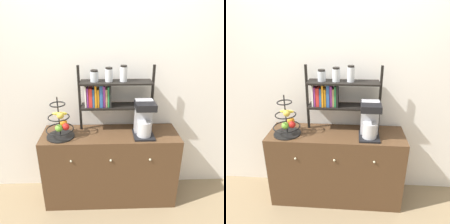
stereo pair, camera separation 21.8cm
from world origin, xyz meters
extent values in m
plane|color=#847051|center=(0.00, 0.00, 0.00)|extent=(12.00, 12.00, 0.00)
cube|color=silver|center=(0.00, 0.48, 1.30)|extent=(7.00, 0.05, 2.60)
cube|color=#4C331E|center=(0.00, 0.22, 0.41)|extent=(1.42, 0.43, 0.83)
sphere|color=#B2AD8C|center=(-0.39, -0.01, 0.65)|extent=(0.02, 0.02, 0.02)
sphere|color=#B2AD8C|center=(0.00, -0.01, 0.65)|extent=(0.02, 0.02, 0.02)
sphere|color=#B2AD8C|center=(0.39, -0.01, 0.65)|extent=(0.02, 0.02, 0.02)
cube|color=black|center=(0.34, 0.15, 0.84)|extent=(0.20, 0.24, 0.02)
cube|color=#B7B7BC|center=(0.34, 0.22, 1.02)|extent=(0.17, 0.10, 0.35)
cylinder|color=#B7B7BC|center=(0.34, 0.13, 0.92)|extent=(0.14, 0.14, 0.15)
cube|color=black|center=(0.34, 0.14, 1.16)|extent=(0.19, 0.19, 0.07)
cylinder|color=black|center=(-0.50, 0.17, 0.83)|extent=(0.28, 0.28, 0.01)
cylinder|color=black|center=(-0.50, 0.17, 1.05)|extent=(0.01, 0.01, 0.41)
torus|color=black|center=(-0.50, 0.17, 0.91)|extent=(0.28, 0.28, 0.01)
torus|color=black|center=(-0.50, 0.17, 1.05)|extent=(0.21, 0.21, 0.01)
torus|color=black|center=(-0.50, 0.17, 1.18)|extent=(0.15, 0.15, 0.01)
sphere|color=red|center=(-0.44, 0.14, 0.95)|extent=(0.07, 0.07, 0.07)
sphere|color=#6BAD33|center=(-0.50, 0.12, 0.95)|extent=(0.07, 0.07, 0.07)
sphere|color=orange|center=(-0.48, 0.23, 0.95)|extent=(0.08, 0.08, 0.08)
ellipsoid|color=yellow|center=(-0.50, 0.20, 1.07)|extent=(0.15, 0.04, 0.04)
sphere|color=gold|center=(-0.48, 0.13, 1.08)|extent=(0.07, 0.07, 0.07)
cube|color=black|center=(-0.31, 0.32, 1.18)|extent=(0.02, 0.02, 0.69)
cube|color=black|center=(0.44, 0.32, 1.18)|extent=(0.02, 0.02, 0.69)
cube|color=black|center=(0.07, 0.32, 1.09)|extent=(0.72, 0.20, 0.02)
cube|color=black|center=(0.07, 0.32, 1.35)|extent=(0.72, 0.20, 0.02)
cube|color=white|center=(-0.24, 0.32, 1.21)|extent=(0.02, 0.13, 0.22)
cube|color=#8C338C|center=(-0.22, 0.32, 1.20)|extent=(0.02, 0.13, 0.20)
cube|color=red|center=(-0.19, 0.32, 1.20)|extent=(0.03, 0.13, 0.19)
cube|color=#2D599E|center=(-0.16, 0.32, 1.20)|extent=(0.02, 0.13, 0.19)
cube|color=orange|center=(-0.14, 0.32, 1.21)|extent=(0.02, 0.15, 0.23)
cube|color=orange|center=(-0.12, 0.32, 1.19)|extent=(0.02, 0.14, 0.19)
cube|color=#2D599E|center=(-0.09, 0.32, 1.21)|extent=(0.03, 0.14, 0.23)
cube|color=#8C338C|center=(-0.06, 0.32, 1.21)|extent=(0.02, 0.13, 0.22)
cube|color=tan|center=(-0.03, 0.32, 1.19)|extent=(0.02, 0.12, 0.19)
cube|color=#2D8C47|center=(-0.01, 0.32, 1.21)|extent=(0.02, 0.12, 0.21)
cube|color=black|center=(0.01, 0.32, 1.21)|extent=(0.02, 0.15, 0.23)
cylinder|color=silver|center=(-0.15, 0.32, 1.41)|extent=(0.08, 0.08, 0.10)
cylinder|color=black|center=(-0.15, 0.32, 1.47)|extent=(0.07, 0.07, 0.02)
cylinder|color=silver|center=(-0.01, 0.32, 1.42)|extent=(0.08, 0.08, 0.12)
cylinder|color=black|center=(-0.01, 0.32, 1.49)|extent=(0.07, 0.07, 0.02)
cylinder|color=silver|center=(0.14, 0.32, 1.43)|extent=(0.07, 0.07, 0.14)
cylinder|color=black|center=(0.14, 0.32, 1.51)|extent=(0.07, 0.07, 0.02)
camera|label=1|loc=(-0.05, -1.80, 1.92)|focal=35.00mm
camera|label=2|loc=(0.17, -1.79, 1.92)|focal=35.00mm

